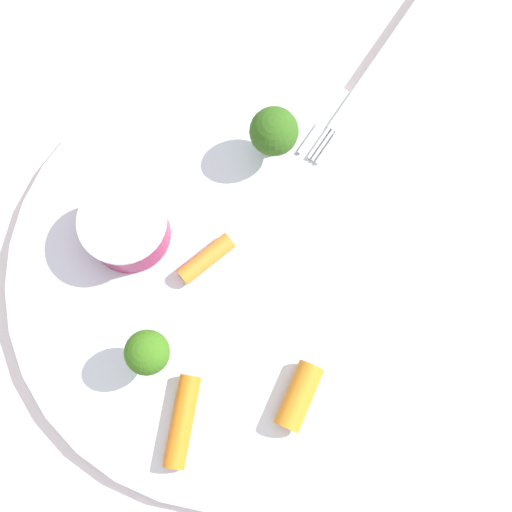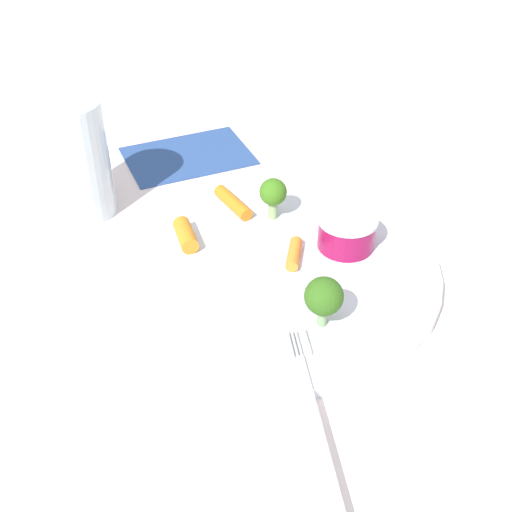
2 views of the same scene
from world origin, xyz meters
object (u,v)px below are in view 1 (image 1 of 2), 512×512
Objects in this scene: plate at (236,270)px; carrot_stick_0 at (299,396)px; carrot_stick_2 at (206,259)px; fork at (374,68)px; broccoli_floret_1 at (274,132)px; carrot_stick_1 at (182,421)px; broccoli_floret_0 at (148,353)px; sauce_cup at (126,228)px.

carrot_stick_0 is at bearing -35.89° from plate.
fork is (0.04, 0.19, -0.00)m from carrot_stick_2.
broccoli_floret_1 is 0.84× the size of carrot_stick_1.
broccoli_floret_1 reaches higher than carrot_stick_2.
plate is at bearing 144.11° from carrot_stick_0.
carrot_stick_2 is at bearing 91.91° from broccoli_floret_0.
carrot_stick_2 is at bearing 8.92° from sauce_cup.
fork is (0.02, 0.18, 0.01)m from plate.
sauce_cup is at bearing -115.09° from fork.
sauce_cup is at bearing -171.08° from carrot_stick_2.
carrot_stick_1 is (0.02, -0.10, 0.01)m from plate.
carrot_stick_0 is (0.09, 0.02, -0.02)m from broccoli_floret_0.
broccoli_floret_1 reaches higher than broccoli_floret_0.
plate is 1.73× the size of fork.
plate is 0.02m from carrot_stick_2.
broccoli_floret_0 is 0.26m from fork.
broccoli_floret_0 is 0.08m from carrot_stick_2.
fork is (0.03, 0.26, -0.03)m from broccoli_floret_0.
plate is at bearing -78.09° from broccoli_floret_1.
carrot_stick_1 is 0.11m from carrot_stick_2.
carrot_stick_2 is (-0.00, 0.07, -0.02)m from broccoli_floret_0.
broccoli_floret_0 reaches higher than carrot_stick_0.
carrot_stick_2 is at bearing -90.83° from broccoli_floret_1.
plate is at bearing 10.50° from sauce_cup.
plate is 6.50× the size of broccoli_floret_1.
carrot_stick_1 is at bearing -35.51° from broccoli_floret_0.
broccoli_floret_1 reaches higher than carrot_stick_0.
carrot_stick_2 reaches higher than fork.
carrot_stick_2 is (-0.02, -0.01, 0.01)m from plate.
broccoli_floret_1 is at bearing 60.98° from sauce_cup.
carrot_stick_2 is at bearing -165.23° from plate.
broccoli_floret_1 reaches higher than carrot_stick_1.
broccoli_floret_1 is (-0.00, 0.17, 0.00)m from broccoli_floret_0.
carrot_stick_0 is at bearing -75.55° from fork.
carrot_stick_1 reaches higher than plate.
broccoli_floret_1 is 0.10m from carrot_stick_2.
sauce_cup is at bearing -169.50° from plate.
carrot_stick_0 is at bearing -27.52° from carrot_stick_2.
carrot_stick_0 is at bearing 40.25° from carrot_stick_1.
carrot_stick_1 reaches higher than carrot_stick_2.
broccoli_floret_1 reaches higher than fork.
carrot_stick_2 is at bearing 111.60° from carrot_stick_1.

